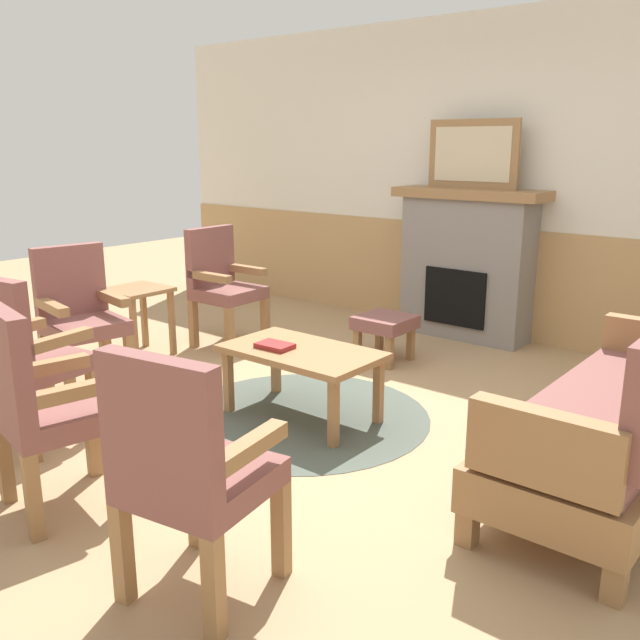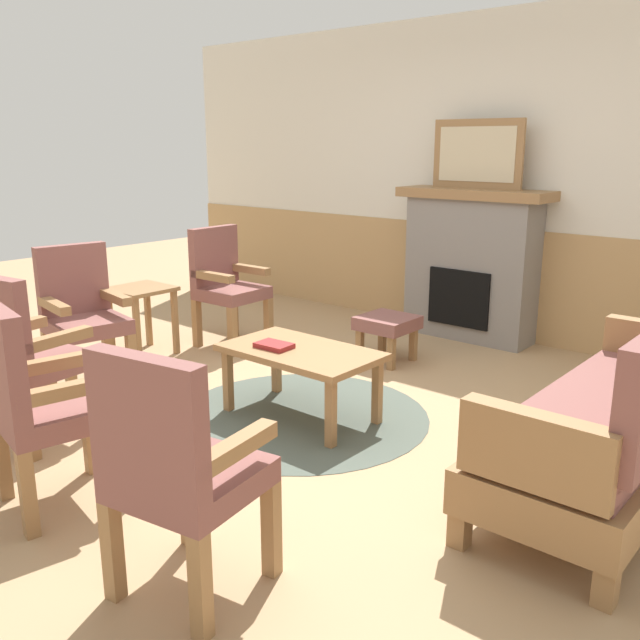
{
  "view_description": "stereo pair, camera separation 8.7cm",
  "coord_description": "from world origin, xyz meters",
  "px_view_note": "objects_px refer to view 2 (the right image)",
  "views": [
    {
      "loc": [
        2.67,
        -2.93,
        1.65
      ],
      "look_at": [
        0.0,
        0.35,
        0.55
      ],
      "focal_mm": 38.27,
      "sensor_mm": 36.0,
      "label": 1
    },
    {
      "loc": [
        2.73,
        -2.88,
        1.65
      ],
      "look_at": [
        0.0,
        0.35,
        0.55
      ],
      "focal_mm": 38.27,
      "sensor_mm": 36.0,
      "label": 2
    }
  ],
  "objects_px": {
    "armchair_front_center": "(176,465)",
    "armchair_corner_left": "(22,351)",
    "book_on_table": "(274,345)",
    "armchair_by_window_left": "(82,311)",
    "framed_picture": "(477,154)",
    "couch": "(619,420)",
    "fireplace": "(471,263)",
    "armchair_near_fireplace": "(225,281)",
    "footstool": "(387,326)",
    "armchair_front_left": "(38,398)",
    "coffee_table": "(301,357)",
    "side_table": "(141,302)"
  },
  "relations": [
    {
      "from": "armchair_by_window_left",
      "to": "armchair_front_center",
      "type": "relative_size",
      "value": 1.0
    },
    {
      "from": "framed_picture",
      "to": "armchair_corner_left",
      "type": "bearing_deg",
      "value": -103.29
    },
    {
      "from": "framed_picture",
      "to": "side_table",
      "type": "distance_m",
      "value": 2.97
    },
    {
      "from": "coffee_table",
      "to": "armchair_near_fireplace",
      "type": "distance_m",
      "value": 1.73
    },
    {
      "from": "fireplace",
      "to": "footstool",
      "type": "distance_m",
      "value": 1.1
    },
    {
      "from": "fireplace",
      "to": "armchair_by_window_left",
      "type": "height_order",
      "value": "fireplace"
    },
    {
      "from": "couch",
      "to": "armchair_front_center",
      "type": "distance_m",
      "value": 2.06
    },
    {
      "from": "armchair_front_left",
      "to": "framed_picture",
      "type": "bearing_deg",
      "value": 88.62
    },
    {
      "from": "coffee_table",
      "to": "armchair_front_center",
      "type": "distance_m",
      "value": 1.78
    },
    {
      "from": "armchair_front_left",
      "to": "armchair_corner_left",
      "type": "bearing_deg",
      "value": 157.85
    },
    {
      "from": "side_table",
      "to": "fireplace",
      "type": "bearing_deg",
      "value": 50.82
    },
    {
      "from": "fireplace",
      "to": "armchair_near_fireplace",
      "type": "bearing_deg",
      "value": -134.03
    },
    {
      "from": "book_on_table",
      "to": "footstool",
      "type": "distance_m",
      "value": 1.36
    },
    {
      "from": "armchair_by_window_left",
      "to": "armchair_corner_left",
      "type": "height_order",
      "value": "same"
    },
    {
      "from": "coffee_table",
      "to": "book_on_table",
      "type": "relative_size",
      "value": 4.39
    },
    {
      "from": "book_on_table",
      "to": "armchair_near_fireplace",
      "type": "distance_m",
      "value": 1.65
    },
    {
      "from": "fireplace",
      "to": "armchair_front_left",
      "type": "xyz_separation_m",
      "value": [
        -0.09,
        -3.85,
        -0.11
      ]
    },
    {
      "from": "footstool",
      "to": "armchair_near_fireplace",
      "type": "xyz_separation_m",
      "value": [
        -1.3,
        -0.48,
        0.25
      ]
    },
    {
      "from": "couch",
      "to": "armchair_front_left",
      "type": "height_order",
      "value": "same"
    },
    {
      "from": "armchair_by_window_left",
      "to": "side_table",
      "type": "distance_m",
      "value": 0.77
    },
    {
      "from": "book_on_table",
      "to": "armchair_corner_left",
      "type": "height_order",
      "value": "armchair_corner_left"
    },
    {
      "from": "coffee_table",
      "to": "book_on_table",
      "type": "distance_m",
      "value": 0.18
    },
    {
      "from": "couch",
      "to": "coffee_table",
      "type": "xyz_separation_m",
      "value": [
        -1.8,
        -0.23,
        -0.01
      ]
    },
    {
      "from": "framed_picture",
      "to": "armchair_by_window_left",
      "type": "distance_m",
      "value": 3.33
    },
    {
      "from": "footstool",
      "to": "framed_picture",
      "type": "bearing_deg",
      "value": 81.93
    },
    {
      "from": "armchair_by_window_left",
      "to": "side_table",
      "type": "relative_size",
      "value": 1.78
    },
    {
      "from": "couch",
      "to": "armchair_front_center",
      "type": "relative_size",
      "value": 1.84
    },
    {
      "from": "side_table",
      "to": "armchair_near_fireplace",
      "type": "bearing_deg",
      "value": 65.49
    },
    {
      "from": "fireplace",
      "to": "armchair_near_fireplace",
      "type": "relative_size",
      "value": 1.33
    },
    {
      "from": "coffee_table",
      "to": "book_on_table",
      "type": "bearing_deg",
      "value": -146.88
    },
    {
      "from": "armchair_front_center",
      "to": "armchair_corner_left",
      "type": "bearing_deg",
      "value": 169.86
    },
    {
      "from": "couch",
      "to": "footstool",
      "type": "bearing_deg",
      "value": 153.02
    },
    {
      "from": "fireplace",
      "to": "coffee_table",
      "type": "xyz_separation_m",
      "value": [
        0.09,
        -2.28,
        -0.27
      ]
    },
    {
      "from": "armchair_front_left",
      "to": "footstool",
      "type": "bearing_deg",
      "value": 91.06
    },
    {
      "from": "coffee_table",
      "to": "armchair_front_left",
      "type": "relative_size",
      "value": 0.98
    },
    {
      "from": "armchair_front_center",
      "to": "armchair_corner_left",
      "type": "height_order",
      "value": "same"
    },
    {
      "from": "couch",
      "to": "armchair_corner_left",
      "type": "xyz_separation_m",
      "value": [
        -2.72,
        -1.49,
        0.14
      ]
    },
    {
      "from": "armchair_near_fireplace",
      "to": "armchair_corner_left",
      "type": "bearing_deg",
      "value": -73.38
    },
    {
      "from": "armchair_front_left",
      "to": "coffee_table",
      "type": "bearing_deg",
      "value": 83.52
    },
    {
      "from": "armchair_corner_left",
      "to": "fireplace",
      "type": "bearing_deg",
      "value": 76.7
    },
    {
      "from": "armchair_front_center",
      "to": "armchair_corner_left",
      "type": "distance_m",
      "value": 1.77
    },
    {
      "from": "armchair_near_fireplace",
      "to": "armchair_front_left",
      "type": "relative_size",
      "value": 1.0
    },
    {
      "from": "armchair_near_fireplace",
      "to": "fireplace",
      "type": "bearing_deg",
      "value": 45.97
    },
    {
      "from": "armchair_by_window_left",
      "to": "armchair_corner_left",
      "type": "relative_size",
      "value": 1.0
    },
    {
      "from": "framed_picture",
      "to": "couch",
      "type": "distance_m",
      "value": 3.02
    },
    {
      "from": "armchair_front_left",
      "to": "side_table",
      "type": "relative_size",
      "value": 1.78
    },
    {
      "from": "coffee_table",
      "to": "book_on_table",
      "type": "xyz_separation_m",
      "value": [
        -0.14,
        -0.09,
        0.07
      ]
    },
    {
      "from": "armchair_corner_left",
      "to": "framed_picture",
      "type": "bearing_deg",
      "value": 76.71
    },
    {
      "from": "footstool",
      "to": "armchair_front_left",
      "type": "relative_size",
      "value": 0.41
    },
    {
      "from": "book_on_table",
      "to": "armchair_front_center",
      "type": "height_order",
      "value": "armchair_front_center"
    }
  ]
}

